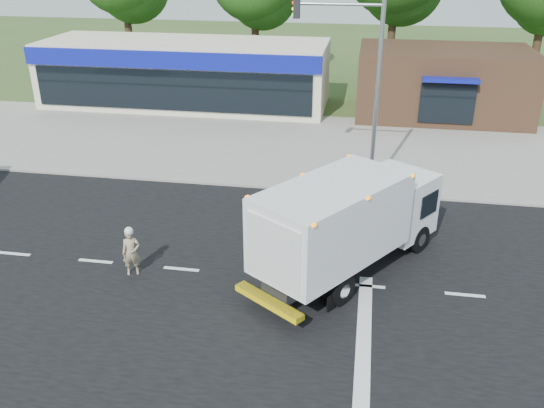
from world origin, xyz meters
name	(u,v)px	position (x,y,z in m)	size (l,w,h in m)	color
ground	(271,278)	(0.00, 0.00, 0.00)	(120.00, 120.00, 0.00)	#385123
road_asphalt	(271,277)	(0.00, 0.00, 0.00)	(60.00, 14.00, 0.02)	black
sidewalk	(302,179)	(0.00, 8.20, 0.06)	(60.00, 2.40, 0.12)	gray
parking_apron	(315,140)	(0.00, 14.00, 0.01)	(60.00, 9.00, 0.02)	gray
lane_markings	(309,305)	(1.35, -1.35, 0.02)	(55.20, 7.00, 0.01)	silver
ems_box_truck	(348,219)	(2.31, 0.78, 1.92)	(6.17, 7.48, 3.33)	black
emergency_worker	(131,251)	(-4.45, -0.50, 0.84)	(0.68, 0.57, 1.69)	tan
retail_strip_mall	(185,73)	(-9.00, 19.93, 2.01)	(18.00, 6.20, 4.00)	beige
brown_storefront	(443,83)	(7.00, 19.98, 2.00)	(10.00, 6.70, 4.00)	#382316
traffic_signal_pole	(362,76)	(2.35, 7.60, 4.92)	(3.51, 0.25, 8.00)	gray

